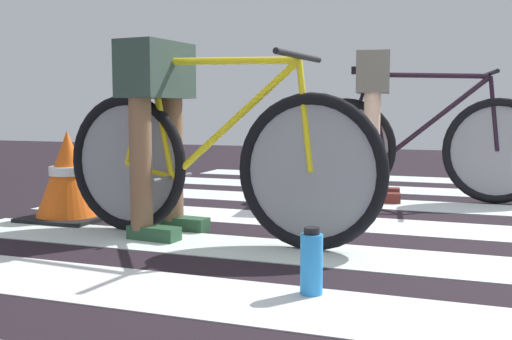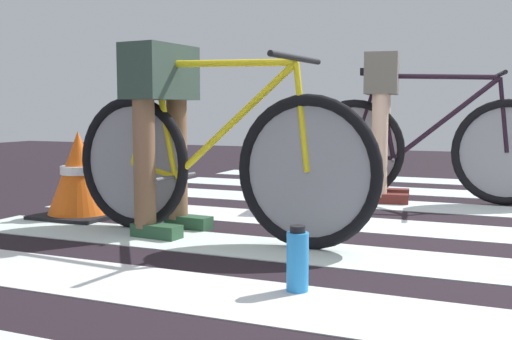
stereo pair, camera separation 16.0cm
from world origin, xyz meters
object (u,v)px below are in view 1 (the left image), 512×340
(cyclist_2_of_2, at_px, (374,105))
(bicycle_1_of_2, at_px, (211,162))
(bicycle_2_of_2, at_px, (418,146))
(water_bottle, at_px, (311,263))
(cyclist_1_of_2, at_px, (157,111))
(traffic_cone, at_px, (68,177))

(cyclist_2_of_2, bearing_deg, bicycle_1_of_2, -116.09)
(bicycle_2_of_2, relative_size, water_bottle, 7.26)
(bicycle_1_of_2, height_order, cyclist_2_of_2, cyclist_2_of_2)
(bicycle_2_of_2, bearing_deg, bicycle_1_of_2, -124.85)
(cyclist_1_of_2, xyz_separation_m, water_bottle, (1.00, -0.73, -0.52))
(cyclist_2_of_2, bearing_deg, water_bottle, -93.70)
(bicycle_1_of_2, xyz_separation_m, cyclist_2_of_2, (0.53, 1.59, 0.28))
(traffic_cone, bearing_deg, bicycle_1_of_2, -12.59)
(cyclist_1_of_2, distance_m, traffic_cone, 0.83)
(cyclist_1_of_2, bearing_deg, cyclist_2_of_2, 67.35)
(water_bottle, bearing_deg, bicycle_2_of_2, 86.50)
(cyclist_1_of_2, relative_size, traffic_cone, 1.89)
(water_bottle, height_order, traffic_cone, traffic_cone)
(bicycle_1_of_2, height_order, water_bottle, bicycle_1_of_2)
(bicycle_2_of_2, relative_size, traffic_cone, 3.34)
(cyclist_1_of_2, distance_m, cyclist_2_of_2, 1.77)
(traffic_cone, bearing_deg, bicycle_2_of_2, 37.32)
(cyclist_1_of_2, relative_size, bicycle_2_of_2, 0.56)
(bicycle_2_of_2, distance_m, water_bottle, 2.35)
(bicycle_1_of_2, relative_size, cyclist_2_of_2, 1.68)
(bicycle_2_of_2, bearing_deg, cyclist_1_of_2, -133.28)
(bicycle_2_of_2, height_order, water_bottle, bicycle_2_of_2)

